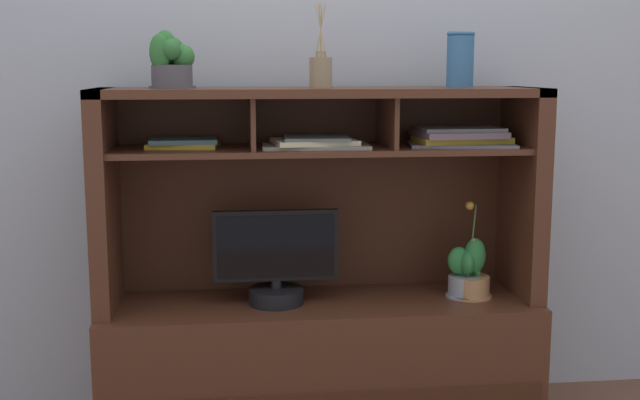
% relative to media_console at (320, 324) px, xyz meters
% --- Properties ---
extents(back_wall, '(6.00, 0.02, 2.80)m').
position_rel_media_console_xyz_m(back_wall, '(0.00, 0.26, 1.03)').
color(back_wall, '#A8AEB9').
rests_on(back_wall, ground).
extents(media_console, '(1.52, 0.51, 1.21)m').
position_rel_media_console_xyz_m(media_console, '(0.00, 0.00, 0.00)').
color(media_console, '#4C281A').
rests_on(media_console, ground).
extents(tv_monitor, '(0.43, 0.19, 0.33)m').
position_rel_media_console_xyz_m(tv_monitor, '(-0.16, -0.05, 0.24)').
color(tv_monitor, black).
rests_on(tv_monitor, media_console).
extents(potted_orchid, '(0.15, 0.15, 0.35)m').
position_rel_media_console_xyz_m(potted_orchid, '(0.54, -0.04, 0.14)').
color(potted_orchid, '#B07A4C').
rests_on(potted_orchid, media_console).
extents(potted_fern, '(0.14, 0.13, 0.22)m').
position_rel_media_console_xyz_m(potted_fern, '(0.52, -0.04, 0.19)').
color(potted_fern, gray).
rests_on(potted_fern, media_console).
extents(magazine_stack_left, '(0.37, 0.25, 0.04)m').
position_rel_media_console_xyz_m(magazine_stack_left, '(-0.02, -0.03, 0.66)').
color(magazine_stack_left, gray).
rests_on(magazine_stack_left, media_console).
extents(magazine_stack_centre, '(0.39, 0.28, 0.06)m').
position_rel_media_console_xyz_m(magazine_stack_centre, '(0.49, -0.03, 0.67)').
color(magazine_stack_centre, slate).
rests_on(magazine_stack_centre, media_console).
extents(magazine_stack_right, '(0.25, 0.23, 0.03)m').
position_rel_media_console_xyz_m(magazine_stack_right, '(-0.47, 0.03, 0.66)').
color(magazine_stack_right, gold).
rests_on(magazine_stack_right, media_console).
extents(diffuser_bottle, '(0.08, 0.08, 0.28)m').
position_rel_media_console_xyz_m(diffuser_bottle, '(-0.00, -0.03, 0.90)').
color(diffuser_bottle, '#877253').
rests_on(diffuser_bottle, media_console).
extents(potted_succulent, '(0.16, 0.16, 0.19)m').
position_rel_media_console_xyz_m(potted_succulent, '(-0.50, -0.02, 0.92)').
color(potted_succulent, '#484449').
rests_on(potted_succulent, media_console).
extents(ceramic_vase, '(0.10, 0.10, 0.19)m').
position_rel_media_console_xyz_m(ceramic_vase, '(0.50, 0.02, 0.94)').
color(ceramic_vase, '#326291').
rests_on(ceramic_vase, media_console).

